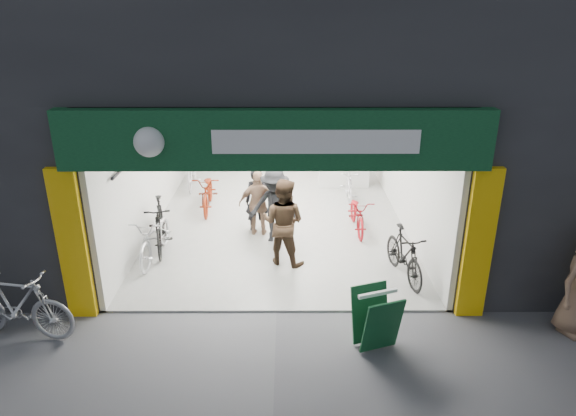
{
  "coord_description": "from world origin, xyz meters",
  "views": [
    {
      "loc": [
        0.17,
        -7.45,
        4.91
      ],
      "look_at": [
        0.2,
        1.5,
        1.32
      ],
      "focal_mm": 32.0,
      "sensor_mm": 36.0,
      "label": 1
    }
  ],
  "objects_px": {
    "parked_bike": "(16,305)",
    "bike_left_front": "(155,236)",
    "sandwich_board": "(376,318)",
    "bike_right_front": "(404,255)"
  },
  "relations": [
    {
      "from": "parked_bike",
      "to": "bike_left_front",
      "type": "bearing_deg",
      "value": -19.24
    },
    {
      "from": "bike_left_front",
      "to": "parked_bike",
      "type": "height_order",
      "value": "parked_bike"
    },
    {
      "from": "parked_bike",
      "to": "sandwich_board",
      "type": "bearing_deg",
      "value": -82.77
    },
    {
      "from": "parked_bike",
      "to": "sandwich_board",
      "type": "distance_m",
      "value": 5.53
    },
    {
      "from": "sandwich_board",
      "to": "bike_left_front",
      "type": "bearing_deg",
      "value": 124.49
    },
    {
      "from": "bike_right_front",
      "to": "sandwich_board",
      "type": "distance_m",
      "value": 2.28
    },
    {
      "from": "parked_bike",
      "to": "sandwich_board",
      "type": "relative_size",
      "value": 2.06
    },
    {
      "from": "bike_right_front",
      "to": "bike_left_front",
      "type": "bearing_deg",
      "value": 159.4
    },
    {
      "from": "bike_left_front",
      "to": "parked_bike",
      "type": "distance_m",
      "value": 3.06
    },
    {
      "from": "bike_left_front",
      "to": "parked_bike",
      "type": "bearing_deg",
      "value": -115.76
    }
  ]
}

